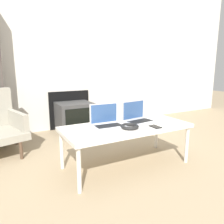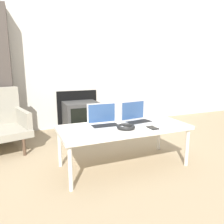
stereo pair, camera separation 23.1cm
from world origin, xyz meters
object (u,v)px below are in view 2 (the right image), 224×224
at_px(phone, 152,128).
at_px(tv, 81,116).
at_px(laptop_right, 137,118).
at_px(headphones, 126,127).
at_px(laptop_left, 104,121).

relative_size(phone, tv, 0.23).
bearing_deg(tv, laptop_right, -80.01).
bearing_deg(laptop_right, tv, 92.28).
bearing_deg(phone, headphones, 160.05).
relative_size(laptop_left, tv, 0.59).
xyz_separation_m(headphones, tv, (-0.03, 1.50, -0.21)).
height_order(laptop_left, laptop_right, same).
relative_size(laptop_right, headphones, 1.87).
xyz_separation_m(laptop_left, laptop_right, (0.36, -0.00, 0.00)).
distance_m(laptop_left, laptop_right, 0.36).
bearing_deg(headphones, phone, -19.95).
xyz_separation_m(laptop_right, phone, (0.03, -0.25, -0.04)).
height_order(headphones, tv, headphones).
bearing_deg(tv, laptop_left, -95.49).
bearing_deg(laptop_left, laptop_right, 1.99).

